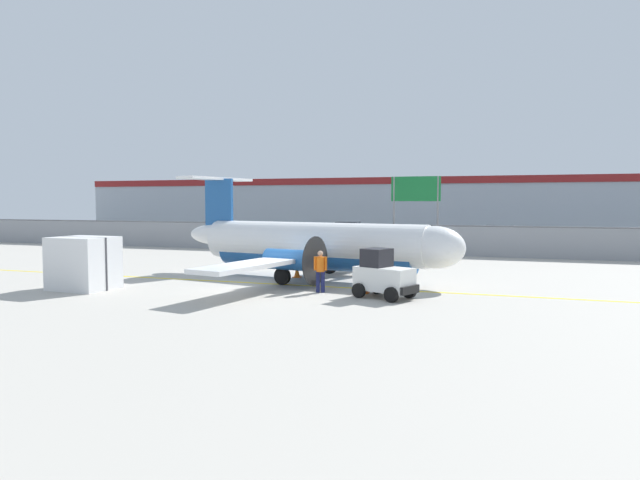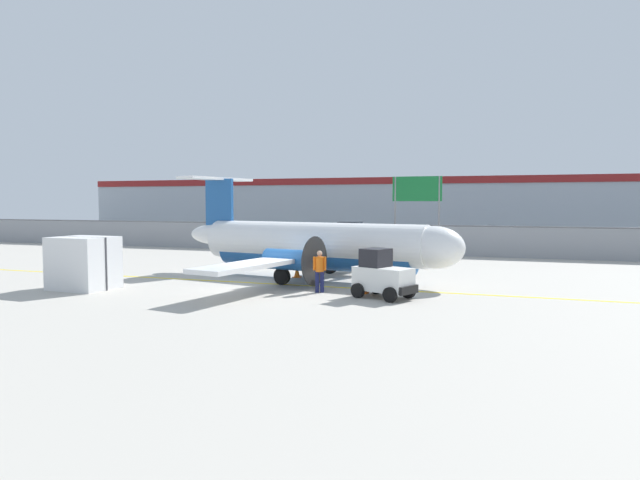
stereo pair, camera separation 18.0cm
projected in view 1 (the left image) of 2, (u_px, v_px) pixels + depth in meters
name	position (u px, v px, depth m)	size (l,w,h in m)	color
ground_plane	(276.00, 284.00, 25.40)	(140.00, 140.00, 0.01)	#ADA89E
perimeter_fence	(365.00, 238.00, 40.42)	(98.00, 0.10, 2.10)	gray
parking_lot_strip	(397.00, 242.00, 51.34)	(98.00, 17.00, 0.12)	#38383A
background_building	(427.00, 205.00, 68.57)	(91.00, 8.10, 6.50)	#A8B2BC
commuter_airplane	(318.00, 246.00, 26.77)	(14.76, 16.03, 4.92)	white
baggage_tug	(383.00, 276.00, 21.73)	(2.57, 2.07, 1.88)	silver
ground_crew_worker	(320.00, 269.00, 23.01)	(0.55, 0.41, 1.70)	#191E4C
cargo_container	(84.00, 263.00, 23.88)	(2.50, 2.12, 2.20)	silver
traffic_cone_near_left	(364.00, 285.00, 22.87)	(0.36, 0.36, 0.64)	orange
traffic_cone_near_right	(401.00, 273.00, 26.86)	(0.36, 0.36, 0.64)	orange
traffic_cone_far_left	(297.00, 271.00, 27.62)	(0.36, 0.36, 0.64)	orange
traffic_cone_far_right	(382.00, 270.00, 28.10)	(0.36, 0.36, 0.64)	orange
parked_car_0	(221.00, 233.00, 49.98)	(4.37, 2.40, 1.58)	#B28C19
parked_car_1	(296.00, 231.00, 54.55)	(4.32, 2.25, 1.58)	black
parked_car_2	(347.00, 230.00, 55.42)	(4.26, 2.13, 1.58)	silver
parked_car_3	(374.00, 236.00, 45.53)	(4.35, 2.33, 1.58)	slate
parked_car_4	(436.00, 236.00, 46.50)	(4.27, 2.16, 1.58)	red
parked_car_5	(498.00, 235.00, 47.55)	(4.20, 2.00, 1.58)	slate
parked_car_6	(568.00, 239.00, 42.87)	(4.33, 2.27, 1.58)	navy
highway_sign	(416.00, 195.00, 41.48)	(3.60, 0.14, 5.50)	slate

